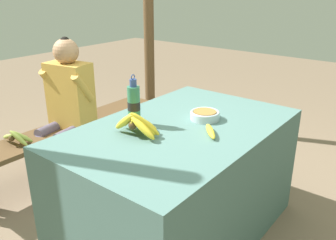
% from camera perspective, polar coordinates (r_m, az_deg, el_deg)
% --- Properties ---
extents(ground_plane, '(12.00, 12.00, 0.00)m').
position_cam_1_polar(ground_plane, '(2.38, 1.72, -17.34)').
color(ground_plane, '#75604C').
extents(market_counter, '(1.41, 0.90, 0.72)m').
position_cam_1_polar(market_counter, '(2.18, 1.82, -9.86)').
color(market_counter, '#4C706B').
rests_on(market_counter, ground_plane).
extents(banana_bunch_ripe, '(0.18, 0.29, 0.15)m').
position_cam_1_polar(banana_bunch_ripe, '(1.88, -4.90, -0.49)').
color(banana_bunch_ripe, '#4C381E').
rests_on(banana_bunch_ripe, market_counter).
extents(serving_bowl, '(0.18, 0.18, 0.05)m').
position_cam_1_polar(serving_bowl, '(2.12, 5.94, 0.86)').
color(serving_bowl, silver).
rests_on(serving_bowl, market_counter).
extents(water_bottle, '(0.07, 0.07, 0.29)m').
position_cam_1_polar(water_bottle, '(2.01, -5.49, 2.46)').
color(water_bottle, '#337556').
rests_on(water_bottle, market_counter).
extents(loose_banana_front, '(0.17, 0.16, 0.04)m').
position_cam_1_polar(loose_banana_front, '(1.91, 6.83, -1.79)').
color(loose_banana_front, yellow).
rests_on(loose_banana_front, market_counter).
extents(wooden_bench, '(1.79, 0.32, 0.40)m').
position_cam_1_polar(wooden_bench, '(3.02, -15.39, -1.89)').
color(wooden_bench, brown).
rests_on(wooden_bench, ground_plane).
extents(seated_vendor, '(0.44, 0.42, 1.11)m').
position_cam_1_polar(seated_vendor, '(2.87, -15.90, 3.15)').
color(seated_vendor, '#564C60').
rests_on(seated_vendor, ground_plane).
extents(banana_bunch_green, '(0.16, 0.28, 0.13)m').
position_cam_1_polar(banana_bunch_green, '(2.75, -23.18, -2.50)').
color(banana_bunch_green, '#4C381E').
rests_on(banana_bunch_green, wooden_bench).
extents(support_post_far, '(0.11, 0.11, 2.55)m').
position_cam_1_polar(support_post_far, '(3.76, -3.17, 18.02)').
color(support_post_far, brown).
rests_on(support_post_far, ground_plane).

